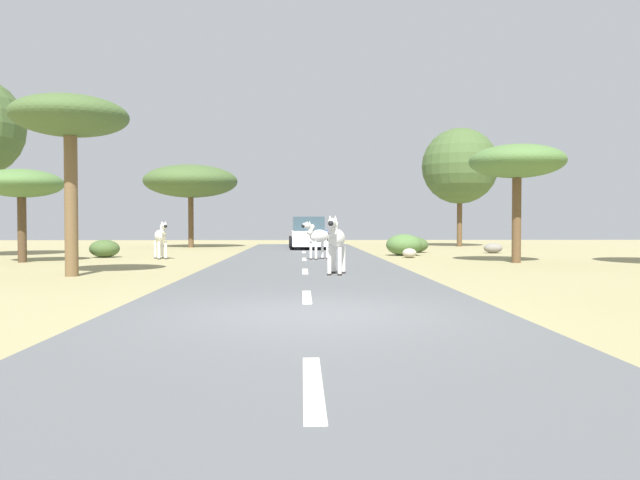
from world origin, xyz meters
TOP-DOWN VIEW (x-y plane):
  - ground_plane at (0.00, 0.00)m, footprint 90.00×90.00m
  - road at (-0.08, 0.00)m, footprint 6.00×64.00m
  - lane_markings at (-0.08, -1.00)m, footprint 0.16×56.00m
  - zebra_0 at (0.72, 6.89)m, footprint 0.64×1.62m
  - zebra_1 at (0.42, 13.87)m, footprint 1.19×1.26m
  - zebra_2 at (-5.76, 15.20)m, footprint 0.91×1.49m
  - car_0 at (0.16, 23.97)m, footprint 2.14×4.40m
  - car_1 at (0.36, 29.43)m, footprint 2.24×4.45m
  - tree_0 at (-6.85, 27.63)m, footprint 5.58×5.58m
  - tree_2 at (-10.27, 13.19)m, footprint 2.90×2.90m
  - tree_3 at (9.71, 28.68)m, footprint 4.73×4.73m
  - tree_4 at (7.49, 12.43)m, footprint 3.37×3.37m
  - tree_5 at (-6.24, 7.19)m, footprint 2.99×2.99m
  - bush_0 at (5.38, 20.45)m, footprint 1.25×1.13m
  - bush_1 at (4.34, 17.64)m, footprint 1.58×1.42m
  - bush_3 at (-8.38, 16.44)m, footprint 1.23×1.11m
  - rock_0 at (-10.48, 21.18)m, footprint 0.39×0.36m
  - rock_1 at (4.25, 15.75)m, footprint 0.58×0.55m
  - rock_2 at (8.98, 19.71)m, footprint 0.89×0.67m

SIDE VIEW (x-z plane):
  - ground_plane at x=0.00m, z-range 0.00..0.00m
  - road at x=-0.08m, z-range 0.00..0.05m
  - lane_markings at x=-0.08m, z-range 0.05..0.06m
  - rock_0 at x=-10.48m, z-range 0.00..0.20m
  - rock_1 at x=4.25m, z-range 0.00..0.39m
  - rock_2 at x=8.98m, z-range 0.00..0.48m
  - bush_3 at x=-8.38m, z-range 0.00..0.74m
  - bush_0 at x=5.38m, z-range 0.00..0.75m
  - bush_1 at x=4.34m, z-range 0.00..0.95m
  - car_0 at x=0.16m, z-range -0.02..1.72m
  - car_1 at x=0.36m, z-range -0.02..1.72m
  - zebra_2 at x=-5.76m, z-range 0.14..1.65m
  - zebra_1 at x=0.42m, z-range 0.19..1.64m
  - zebra_0 at x=0.72m, z-range 0.20..1.75m
  - tree_2 at x=-10.27m, z-range 1.13..4.49m
  - tree_4 at x=7.49m, z-range 1.47..5.68m
  - tree_0 at x=-6.85m, z-range 1.49..6.44m
  - tree_5 at x=-6.24m, z-range 1.74..6.47m
  - tree_3 at x=9.71m, z-range 1.33..8.73m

